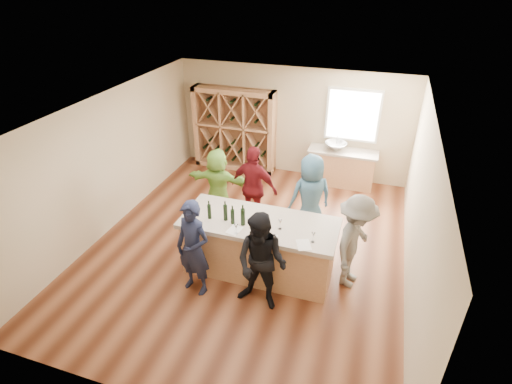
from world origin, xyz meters
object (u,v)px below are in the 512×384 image
(tasting_counter_base, at_px, (259,248))
(person_far_left, at_px, (218,183))
(wine_bottle_c, at_px, (225,213))
(person_far_mid, at_px, (254,187))
(wine_bottle_a, at_px, (209,212))
(person_near_left, at_px, (193,249))
(wine_rack, at_px, (235,130))
(person_near_right, at_px, (261,263))
(person_server, at_px, (355,242))
(sink, at_px, (336,146))
(person_far_right, at_px, (310,197))
(wine_bottle_e, at_px, (243,217))
(wine_bottle_d, at_px, (233,217))

(tasting_counter_base, xyz_separation_m, person_far_left, (-1.42, 1.51, 0.30))
(wine_bottle_c, bearing_deg, person_far_mid, 89.82)
(tasting_counter_base, bearing_deg, wine_bottle_a, -168.44)
(tasting_counter_base, height_order, person_near_left, person_near_left)
(wine_rack, bearing_deg, tasting_counter_base, -63.67)
(wine_bottle_a, distance_m, person_near_right, 1.35)
(person_server, bearing_deg, tasting_counter_base, 109.45)
(person_near_right, bearing_deg, sink, 90.58)
(person_far_right, bearing_deg, sink, -126.05)
(wine_bottle_a, relative_size, person_near_right, 0.15)
(wine_bottle_e, bearing_deg, wine_bottle_c, 172.32)
(wine_bottle_c, bearing_deg, wine_bottle_d, -21.76)
(wine_rack, distance_m, wine_bottle_a, 4.21)
(person_far_mid, bearing_deg, wine_bottle_a, 90.81)
(wine_bottle_c, height_order, wine_bottle_e, wine_bottle_e)
(wine_bottle_d, relative_size, person_near_left, 0.16)
(wine_rack, distance_m, person_server, 5.15)
(wine_bottle_a, height_order, person_server, person_server)
(wine_bottle_a, height_order, person_far_mid, person_far_mid)
(sink, relative_size, wine_bottle_e, 1.76)
(tasting_counter_base, bearing_deg, person_near_left, -137.52)
(wine_bottle_a, bearing_deg, wine_bottle_e, -0.69)
(tasting_counter_base, bearing_deg, sink, 78.62)
(person_far_mid, bearing_deg, person_server, 161.86)
(sink, bearing_deg, wine_rack, 178.51)
(wine_bottle_e, relative_size, person_near_left, 0.18)
(person_far_left, bearing_deg, person_server, 154.54)
(tasting_counter_base, bearing_deg, wine_bottle_d, -154.32)
(wine_bottle_d, distance_m, person_server, 2.10)
(wine_bottle_e, distance_m, person_near_left, 0.97)
(person_far_left, bearing_deg, tasting_counter_base, 131.19)
(sink, bearing_deg, person_far_left, -133.35)
(wine_rack, height_order, person_far_mid, wine_rack)
(sink, distance_m, person_near_left, 4.92)
(tasting_counter_base, distance_m, wine_bottle_c, 0.93)
(person_near_right, xyz_separation_m, person_far_right, (0.34, 2.17, 0.03))
(person_near_right, height_order, person_far_mid, person_far_mid)
(wine_bottle_a, relative_size, person_near_left, 0.15)
(wine_bottle_d, distance_m, person_near_left, 0.84)
(tasting_counter_base, relative_size, person_near_right, 1.49)
(wine_rack, bearing_deg, person_far_left, -77.83)
(sink, relative_size, person_far_left, 0.34)
(wine_bottle_a, bearing_deg, tasting_counter_base, 11.56)
(wine_bottle_e, xyz_separation_m, person_near_left, (-0.65, -0.63, -0.36))
(wine_bottle_c, distance_m, person_far_mid, 1.59)
(wine_bottle_a, xyz_separation_m, person_server, (2.48, 0.36, -0.34))
(tasting_counter_base, height_order, wine_bottle_d, wine_bottle_d)
(wine_bottle_c, height_order, wine_bottle_d, wine_bottle_c)
(wine_bottle_d, relative_size, person_far_right, 0.15)
(person_server, xyz_separation_m, person_far_left, (-3.04, 1.33, -0.08))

